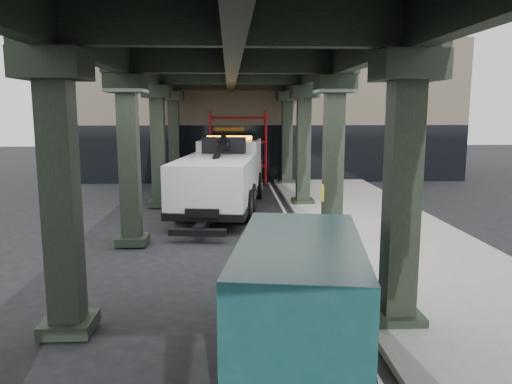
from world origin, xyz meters
name	(u,v)px	position (x,y,z in m)	size (l,w,h in m)	color
ground	(249,264)	(0.00, 0.00, 0.00)	(90.00, 90.00, 0.00)	black
sidewalk	(392,239)	(4.50, 2.00, 0.07)	(5.00, 40.00, 0.15)	gray
lane_stripe	(302,243)	(1.70, 2.00, 0.01)	(0.12, 38.00, 0.01)	silver
viaduct	(232,59)	(-0.40, 2.00, 5.46)	(7.40, 32.00, 6.40)	black
building	(267,111)	(2.00, 20.00, 4.00)	(22.00, 10.00, 8.00)	#C6B793
scaffolding	(238,146)	(0.00, 14.64, 2.11)	(3.08, 0.88, 4.00)	red
tow_truck	(223,173)	(-0.75, 7.57, 1.49)	(3.74, 9.53, 3.05)	black
towed_van	(300,293)	(0.63, -5.06, 1.10)	(2.69, 5.29, 2.05)	#134344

